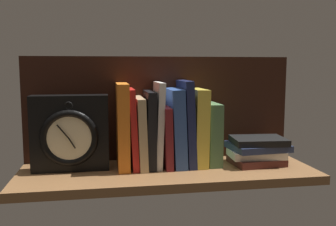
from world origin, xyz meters
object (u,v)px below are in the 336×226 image
at_px(book_maroon_dawkins, 165,136).
at_px(book_stack_side, 257,150).
at_px(book_orange_pandolfini, 123,126).
at_px(book_white_catcher, 158,124).
at_px(book_red_requiem, 132,128).
at_px(book_blue_modern, 176,127).
at_px(book_green_romantic, 211,133).
at_px(book_tan_shortstories, 141,132).
at_px(book_navy_bierce, 186,123).
at_px(book_black_skeptic, 150,129).
at_px(framed_clock, 70,134).
at_px(book_yellow_seinlanguage, 197,127).

distance_m(book_maroon_dawkins, book_stack_side, 0.29).
bearing_deg(book_orange_pandolfini, book_white_catcher, -0.00).
bearing_deg(book_maroon_dawkins, book_red_requiem, -180.00).
distance_m(book_orange_pandolfini, book_blue_modern, 0.16).
relative_size(book_blue_modern, book_green_romantic, 1.24).
xyz_separation_m(book_red_requiem, book_tan_shortstories, (0.02, 0.00, -0.01)).
xyz_separation_m(book_navy_bierce, book_green_romantic, (0.08, 0.00, -0.03)).
relative_size(book_orange_pandolfini, book_black_skeptic, 1.11).
bearing_deg(framed_clock, book_yellow_seinlanguage, 1.60).
bearing_deg(book_orange_pandolfini, book_red_requiem, -0.00).
height_order(book_black_skeptic, book_stack_side, book_black_skeptic).
height_order(book_tan_shortstories, book_white_catcher, book_white_catcher).
distance_m(book_blue_modern, book_yellow_seinlanguage, 0.07).
bearing_deg(book_red_requiem, book_black_skeptic, 0.00).
height_order(book_orange_pandolfini, book_maroon_dawkins, book_orange_pandolfini).
bearing_deg(book_blue_modern, book_red_requiem, 180.00).
bearing_deg(book_white_catcher, book_blue_modern, -0.00).
relative_size(framed_clock, book_stack_side, 1.21).
bearing_deg(book_tan_shortstories, book_red_requiem, 180.00).
bearing_deg(book_stack_side, book_black_skeptic, 174.12).
bearing_deg(book_blue_modern, book_tan_shortstories, 180.00).
relative_size(book_orange_pandolfini, book_stack_side, 1.39).
distance_m(book_orange_pandolfini, framed_clock, 0.15).
bearing_deg(book_yellow_seinlanguage, book_tan_shortstories, 180.00).
relative_size(book_navy_bierce, framed_clock, 1.18).
bearing_deg(book_navy_bierce, book_blue_modern, -180.00).
distance_m(book_tan_shortstories, book_white_catcher, 0.06).
xyz_separation_m(book_green_romantic, book_stack_side, (0.14, -0.03, -0.05)).
distance_m(book_tan_shortstories, book_green_romantic, 0.22).
bearing_deg(book_yellow_seinlanguage, book_orange_pandolfini, 180.00).
bearing_deg(book_maroon_dawkins, book_orange_pandolfini, 180.00).
bearing_deg(book_black_skeptic, book_orange_pandolfini, 180.00).
distance_m(book_blue_modern, book_stack_side, 0.26).
bearing_deg(book_white_catcher, book_navy_bierce, 0.00).
bearing_deg(framed_clock, book_orange_pandolfini, 4.00).
xyz_separation_m(book_orange_pandolfini, book_black_skeptic, (0.08, -0.00, -0.01)).
xyz_separation_m(book_maroon_dawkins, book_yellow_seinlanguage, (0.10, -0.00, 0.03)).
bearing_deg(book_red_requiem, book_green_romantic, 0.00).
bearing_deg(book_maroon_dawkins, book_blue_modern, -0.00).
bearing_deg(book_navy_bierce, book_tan_shortstories, 180.00).
bearing_deg(book_green_romantic, book_navy_bierce, 180.00).
relative_size(book_yellow_seinlanguage, book_green_romantic, 1.23).
distance_m(book_tan_shortstories, book_navy_bierce, 0.14).
height_order(book_blue_modern, book_stack_side, book_blue_modern).
xyz_separation_m(book_yellow_seinlanguage, book_green_romantic, (0.04, 0.00, -0.02)).
relative_size(book_blue_modern, book_navy_bierce, 0.91).
xyz_separation_m(book_red_requiem, book_navy_bierce, (0.16, 0.00, 0.01)).
relative_size(book_black_skeptic, book_maroon_dawkins, 1.25).
height_order(book_tan_shortstories, book_black_skeptic, book_black_skeptic).
bearing_deg(framed_clock, book_red_requiem, 3.36).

